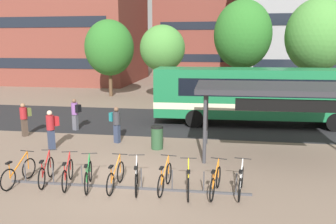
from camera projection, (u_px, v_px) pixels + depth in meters
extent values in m
plane|color=#7A6656|center=(124.00, 182.00, 11.10)|extent=(200.00, 200.00, 0.00)
cube|color=#232326|center=(167.00, 121.00, 20.04)|extent=(80.00, 7.20, 0.01)
cube|color=#196B3D|center=(261.00, 93.00, 18.86)|extent=(12.08, 2.94, 2.70)
cube|color=beige|center=(261.00, 104.00, 18.99)|extent=(12.10, 2.96, 0.36)
cube|color=black|center=(166.00, 72.00, 19.28)|extent=(1.07, 2.33, 0.40)
cube|color=black|center=(157.00, 86.00, 19.51)|extent=(0.15, 2.19, 1.40)
cube|color=black|center=(271.00, 88.00, 17.53)|extent=(9.84, 0.38, 0.97)
cube|color=black|center=(264.00, 83.00, 19.96)|extent=(9.84, 0.38, 0.97)
cylinder|color=black|center=(194.00, 118.00, 18.44)|extent=(1.01, 0.33, 1.00)
cylinder|color=black|center=(196.00, 111.00, 20.69)|extent=(1.01, 0.33, 1.00)
cylinder|color=black|center=(335.00, 122.00, 17.56)|extent=(1.01, 0.33, 1.00)
cylinder|color=black|center=(321.00, 113.00, 19.81)|extent=(1.01, 0.33, 1.00)
cube|color=#47474C|center=(126.00, 188.00, 10.61)|extent=(7.85, 0.24, 0.06)
cylinder|color=#47474C|center=(25.00, 173.00, 10.99)|extent=(0.04, 0.04, 0.70)
cylinder|color=#47474C|center=(53.00, 174.00, 10.86)|extent=(0.04, 0.04, 0.70)
cylinder|color=#47474C|center=(82.00, 176.00, 10.74)|extent=(0.04, 0.04, 0.70)
cylinder|color=#47474C|center=(111.00, 177.00, 10.61)|extent=(0.04, 0.04, 0.70)
cylinder|color=#47474C|center=(141.00, 179.00, 10.48)|extent=(0.04, 0.04, 0.70)
cylinder|color=#47474C|center=(172.00, 181.00, 10.35)|extent=(0.04, 0.04, 0.70)
cylinder|color=#47474C|center=(204.00, 182.00, 10.23)|extent=(0.04, 0.04, 0.70)
cylinder|color=#47474C|center=(236.00, 184.00, 10.10)|extent=(0.04, 0.04, 0.70)
torus|color=black|center=(29.00, 168.00, 11.38)|extent=(0.11, 0.71, 0.70)
torus|color=black|center=(8.00, 180.00, 10.41)|extent=(0.11, 0.71, 0.70)
cube|color=orange|center=(19.00, 165.00, 10.85)|extent=(0.12, 0.92, 0.58)
cylinder|color=orange|center=(10.00, 171.00, 10.45)|extent=(0.03, 0.03, 0.55)
cube|color=black|center=(9.00, 163.00, 10.40)|extent=(0.12, 0.23, 0.05)
cylinder|color=orange|center=(28.00, 160.00, 11.30)|extent=(0.03, 0.03, 0.65)
cylinder|color=black|center=(27.00, 151.00, 11.24)|extent=(0.52, 0.08, 0.03)
torus|color=black|center=(51.00, 167.00, 11.50)|extent=(0.20, 0.70, 0.70)
torus|color=black|center=(42.00, 179.00, 10.50)|extent=(0.20, 0.70, 0.70)
cube|color=red|center=(46.00, 163.00, 10.96)|extent=(0.23, 0.90, 0.58)
cylinder|color=red|center=(42.00, 170.00, 10.55)|extent=(0.04, 0.04, 0.55)
cube|color=black|center=(41.00, 162.00, 10.50)|extent=(0.15, 0.24, 0.05)
cylinder|color=red|center=(50.00, 159.00, 11.42)|extent=(0.04, 0.04, 0.65)
cylinder|color=black|center=(49.00, 150.00, 11.36)|extent=(0.51, 0.14, 0.03)
torus|color=black|center=(71.00, 169.00, 11.30)|extent=(0.22, 0.69, 0.70)
torus|color=black|center=(65.00, 181.00, 10.30)|extent=(0.22, 0.69, 0.70)
cube|color=red|center=(67.00, 166.00, 10.76)|extent=(0.26, 0.90, 0.58)
cylinder|color=red|center=(65.00, 172.00, 10.35)|extent=(0.04, 0.04, 0.55)
cube|color=black|center=(64.00, 164.00, 10.30)|extent=(0.15, 0.24, 0.05)
cylinder|color=red|center=(70.00, 161.00, 11.22)|extent=(0.04, 0.04, 0.65)
cylinder|color=black|center=(70.00, 152.00, 11.15)|extent=(0.51, 0.15, 0.03)
torus|color=black|center=(90.00, 171.00, 11.13)|extent=(0.23, 0.69, 0.70)
torus|color=black|center=(86.00, 183.00, 10.13)|extent=(0.23, 0.69, 0.70)
cube|color=#1E7F38|center=(88.00, 167.00, 10.59)|extent=(0.27, 0.90, 0.58)
cylinder|color=#1E7F38|center=(86.00, 174.00, 10.18)|extent=(0.04, 0.04, 0.55)
cube|color=black|center=(86.00, 166.00, 10.13)|extent=(0.15, 0.24, 0.05)
cylinder|color=#1E7F38|center=(90.00, 162.00, 11.05)|extent=(0.04, 0.04, 0.65)
cylinder|color=black|center=(89.00, 153.00, 10.99)|extent=(0.51, 0.16, 0.03)
torus|color=black|center=(121.00, 172.00, 11.06)|extent=(0.05, 0.70, 0.70)
torus|color=black|center=(110.00, 184.00, 10.07)|extent=(0.05, 0.70, 0.70)
cube|color=orange|center=(116.00, 168.00, 10.52)|extent=(0.04, 0.92, 0.58)
cylinder|color=orange|center=(111.00, 175.00, 10.12)|extent=(0.03, 0.03, 0.55)
cube|color=black|center=(111.00, 167.00, 10.07)|extent=(0.10, 0.22, 0.05)
cylinder|color=orange|center=(120.00, 163.00, 10.98)|extent=(0.03, 0.03, 0.65)
cylinder|color=black|center=(120.00, 154.00, 10.92)|extent=(0.52, 0.03, 0.03)
torus|color=black|center=(137.00, 173.00, 10.98)|extent=(0.19, 0.70, 0.70)
torus|color=black|center=(136.00, 186.00, 9.98)|extent=(0.19, 0.70, 0.70)
cube|color=#B7BABF|center=(136.00, 169.00, 10.43)|extent=(0.23, 0.91, 0.58)
cylinder|color=#B7BABF|center=(136.00, 176.00, 10.02)|extent=(0.04, 0.04, 0.55)
cube|color=black|center=(136.00, 168.00, 9.97)|extent=(0.14, 0.24, 0.05)
cylinder|color=#B7BABF|center=(137.00, 164.00, 10.89)|extent=(0.04, 0.04, 0.65)
cylinder|color=black|center=(137.00, 155.00, 10.83)|extent=(0.51, 0.14, 0.03)
torus|color=black|center=(169.00, 173.00, 10.93)|extent=(0.10, 0.71, 0.70)
torus|color=black|center=(161.00, 186.00, 9.96)|extent=(0.10, 0.71, 0.70)
cube|color=orange|center=(165.00, 170.00, 10.40)|extent=(0.11, 0.92, 0.58)
cylinder|color=orange|center=(161.00, 176.00, 10.00)|extent=(0.03, 0.03, 0.55)
cube|color=black|center=(161.00, 168.00, 9.95)|extent=(0.12, 0.23, 0.05)
cylinder|color=orange|center=(169.00, 165.00, 10.85)|extent=(0.03, 0.03, 0.65)
cylinder|color=black|center=(169.00, 155.00, 10.79)|extent=(0.52, 0.07, 0.03)
torus|color=black|center=(188.00, 176.00, 10.67)|extent=(0.11, 0.70, 0.70)
torus|color=black|center=(188.00, 190.00, 9.67)|extent=(0.11, 0.70, 0.70)
cube|color=yellow|center=(188.00, 173.00, 10.13)|extent=(0.12, 0.92, 0.58)
cylinder|color=yellow|center=(188.00, 180.00, 9.72)|extent=(0.03, 0.03, 0.55)
cube|color=black|center=(189.00, 172.00, 9.67)|extent=(0.12, 0.23, 0.05)
cylinder|color=yellow|center=(188.00, 167.00, 10.59)|extent=(0.03, 0.03, 0.65)
cylinder|color=black|center=(188.00, 158.00, 10.53)|extent=(0.52, 0.08, 0.03)
torus|color=black|center=(218.00, 177.00, 10.63)|extent=(0.16, 0.70, 0.70)
torus|color=black|center=(212.00, 190.00, 9.68)|extent=(0.16, 0.70, 0.70)
cube|color=orange|center=(216.00, 173.00, 10.11)|extent=(0.19, 0.91, 0.58)
cylinder|color=orange|center=(213.00, 180.00, 9.72)|extent=(0.03, 0.03, 0.55)
cube|color=black|center=(213.00, 172.00, 9.67)|extent=(0.14, 0.23, 0.05)
cylinder|color=orange|center=(219.00, 168.00, 10.55)|extent=(0.04, 0.04, 0.65)
cylinder|color=black|center=(219.00, 159.00, 10.49)|extent=(0.52, 0.12, 0.03)
torus|color=black|center=(242.00, 177.00, 10.63)|extent=(0.14, 0.70, 0.70)
torus|color=black|center=(240.00, 190.00, 9.68)|extent=(0.14, 0.70, 0.70)
cube|color=silver|center=(241.00, 173.00, 10.11)|extent=(0.15, 0.92, 0.58)
cylinder|color=silver|center=(240.00, 180.00, 9.72)|extent=(0.03, 0.03, 0.55)
cube|color=black|center=(241.00, 172.00, 9.67)|extent=(0.13, 0.23, 0.05)
cylinder|color=silver|center=(242.00, 168.00, 10.55)|extent=(0.04, 0.04, 0.65)
cylinder|color=black|center=(243.00, 158.00, 10.49)|extent=(0.52, 0.10, 0.03)
cylinder|color=#38383D|center=(205.00, 129.00, 12.64)|extent=(0.14, 0.14, 2.72)
cylinder|color=#38383D|center=(207.00, 115.00, 15.22)|extent=(0.14, 0.14, 2.72)
cube|color=#28282D|center=(283.00, 88.00, 13.23)|extent=(6.92, 3.56, 0.20)
cube|color=black|center=(290.00, 106.00, 11.88)|extent=(3.88, 0.14, 0.44)
cube|color=#47382D|center=(25.00, 128.00, 16.65)|extent=(0.32, 0.33, 0.89)
cylinder|color=maroon|center=(23.00, 113.00, 16.50)|extent=(0.48, 0.48, 0.58)
sphere|color=#936B4C|center=(23.00, 105.00, 16.42)|extent=(0.22, 0.22, 0.22)
cube|color=#56602D|center=(29.00, 112.00, 16.68)|extent=(0.33, 0.31, 0.40)
cube|color=#2D3851|center=(51.00, 139.00, 14.53)|extent=(0.32, 0.33, 0.89)
cylinder|color=maroon|center=(50.00, 123.00, 14.38)|extent=(0.48, 0.48, 0.63)
sphere|color=beige|center=(50.00, 113.00, 14.30)|extent=(0.22, 0.22, 0.22)
cube|color=#B21E23|center=(56.00, 121.00, 14.55)|extent=(0.33, 0.31, 0.40)
cube|color=#2D3851|center=(117.00, 134.00, 15.52)|extent=(0.32, 0.29, 0.88)
cylinder|color=#333338|center=(117.00, 118.00, 15.37)|extent=(0.45, 0.45, 0.61)
sphere|color=brown|center=(116.00, 109.00, 15.29)|extent=(0.22, 0.22, 0.22)
cube|color=#197075|center=(112.00, 117.00, 15.51)|extent=(0.28, 0.33, 0.40)
cube|color=#565660|center=(75.00, 122.00, 17.85)|extent=(0.31, 0.27, 0.86)
cylinder|color=#7F4C93|center=(75.00, 109.00, 17.70)|extent=(0.43, 0.43, 0.63)
sphere|color=brown|center=(74.00, 101.00, 17.62)|extent=(0.22, 0.22, 0.22)
cube|color=black|center=(78.00, 109.00, 17.58)|extent=(0.26, 0.32, 0.40)
cylinder|color=#284C2D|center=(157.00, 138.00, 14.60)|extent=(0.52, 0.52, 0.95)
cylinder|color=black|center=(157.00, 127.00, 14.50)|extent=(0.55, 0.55, 0.08)
cylinder|color=brown|center=(241.00, 84.00, 25.37)|extent=(0.32, 0.32, 3.13)
ellipsoid|color=#2D7028|center=(243.00, 34.00, 24.64)|extent=(4.25, 4.25, 5.04)
cylinder|color=brown|center=(111.00, 84.00, 29.69)|extent=(0.32, 0.32, 2.22)
ellipsoid|color=#2D7028|center=(109.00, 48.00, 29.06)|extent=(4.28, 4.28, 4.84)
cylinder|color=brown|center=(312.00, 88.00, 23.78)|extent=(0.32, 0.32, 3.00)
ellipsoid|color=#4C8E3D|center=(317.00, 36.00, 23.06)|extent=(4.30, 4.30, 5.05)
cylinder|color=brown|center=(163.00, 85.00, 26.98)|extent=(0.32, 0.32, 2.69)
ellipsoid|color=#4C8E3D|center=(162.00, 48.00, 26.40)|extent=(3.59, 3.59, 3.66)
cube|color=black|center=(24.00, 63.00, 36.03)|extent=(18.94, 0.06, 1.10)
cube|color=black|center=(20.00, 22.00, 35.18)|extent=(18.94, 0.06, 1.10)
cube|color=gray|center=(330.00, 7.00, 36.91)|extent=(19.50, 13.68, 17.28)
cube|color=brown|center=(222.00, 30.00, 51.14)|extent=(19.70, 10.23, 13.46)
cube|color=black|center=(221.00, 58.00, 46.95)|extent=(17.33, 0.06, 1.10)
cube|color=black|center=(222.00, 25.00, 46.07)|extent=(17.33, 0.06, 1.10)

